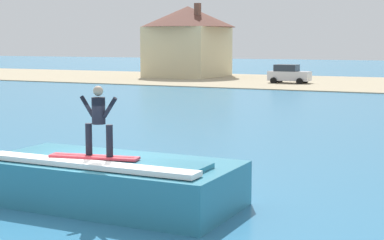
# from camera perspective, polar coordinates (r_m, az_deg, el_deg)

# --- Properties ---
(ground_plane) EXTENTS (260.00, 260.00, 0.00)m
(ground_plane) POSITION_cam_1_polar(r_m,az_deg,el_deg) (15.27, -9.04, -7.97)
(ground_plane) COLOR teal
(wave_crest) EXTENTS (6.30, 2.98, 1.23)m
(wave_crest) POSITION_cam_1_polar(r_m,az_deg,el_deg) (15.35, -7.63, -5.63)
(wave_crest) COLOR teal
(wave_crest) RESTS_ON ground_plane
(surfboard) EXTENTS (2.24, 0.79, 0.06)m
(surfboard) POSITION_cam_1_polar(r_m,az_deg,el_deg) (14.86, -9.06, -3.40)
(surfboard) COLOR #D8333F
(surfboard) RESTS_ON wave_crest
(surfer) EXTENTS (1.04, 0.32, 1.67)m
(surfer) POSITION_cam_1_polar(r_m,az_deg,el_deg) (14.68, -8.65, 0.26)
(surfer) COLOR black
(surfer) RESTS_ON surfboard
(car_near_shore) EXTENTS (3.94, 2.12, 1.86)m
(car_near_shore) POSITION_cam_1_polar(r_m,az_deg,el_deg) (60.21, 8.96, 4.23)
(car_near_shore) COLOR silver
(car_near_shore) RESTS_ON ground_plane
(house_with_chimney) EXTENTS (10.93, 10.93, 8.29)m
(house_with_chimney) POSITION_cam_1_polar(r_m,az_deg,el_deg) (70.91, -0.39, 7.70)
(house_with_chimney) COLOR beige
(house_with_chimney) RESTS_ON ground_plane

